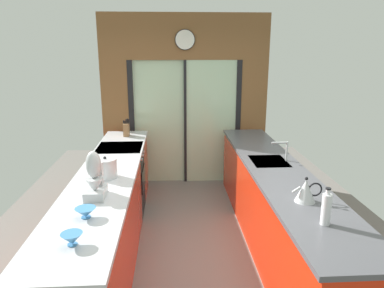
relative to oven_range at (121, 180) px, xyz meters
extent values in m
cube|color=slate|center=(0.91, -0.65, -0.47)|extent=(5.04, 7.60, 0.02)
cube|color=brown|center=(0.91, 1.15, 1.89)|extent=(2.64, 0.08, 0.70)
cube|color=#B2D1AD|center=(0.49, 1.17, 0.54)|extent=(0.80, 0.02, 2.00)
cube|color=#B2D1AD|center=(1.33, 1.13, 0.54)|extent=(0.80, 0.02, 2.00)
cube|color=black|center=(0.05, 1.15, 0.54)|extent=(0.08, 0.10, 2.00)
cube|color=black|center=(1.77, 1.15, 0.54)|extent=(0.08, 0.10, 2.00)
cube|color=black|center=(0.91, 1.15, 0.54)|extent=(0.04, 0.10, 2.00)
cube|color=brown|center=(-0.20, 1.15, 0.54)|extent=(0.42, 0.08, 2.00)
cube|color=brown|center=(2.02, 1.15, 0.54)|extent=(0.42, 0.08, 2.00)
cylinder|color=white|center=(0.91, 1.09, 1.84)|extent=(0.29, 0.03, 0.29)
torus|color=black|center=(0.91, 1.09, 1.84)|extent=(0.31, 0.02, 0.31)
cube|color=red|center=(0.00, -1.57, -0.02)|extent=(0.58, 2.55, 0.88)
cube|color=red|center=(0.00, 0.63, -0.02)|extent=(0.58, 0.65, 0.88)
cube|color=#BCBCC1|center=(0.00, -0.95, 0.44)|extent=(0.62, 3.80, 0.04)
cube|color=red|center=(1.82, -0.95, -0.02)|extent=(0.58, 3.80, 0.88)
cube|color=#4C4C51|center=(1.82, -0.95, 0.44)|extent=(0.62, 3.80, 0.04)
cube|color=#B7BABC|center=(1.80, -0.70, 0.44)|extent=(0.40, 0.48, 0.05)
cylinder|color=#B7BABC|center=(2.00, -0.70, 0.58)|extent=(0.02, 0.02, 0.23)
cylinder|color=#B7BABC|center=(1.91, -0.70, 0.68)|extent=(0.18, 0.02, 0.02)
cube|color=black|center=(0.00, 0.00, -0.02)|extent=(0.58, 0.60, 0.88)
cube|color=black|center=(0.29, 0.00, 0.02)|extent=(0.01, 0.48, 0.28)
cube|color=black|center=(0.00, 0.00, 0.45)|extent=(0.58, 0.60, 0.03)
cylinder|color=#B7BABC|center=(0.30, -0.18, 0.34)|extent=(0.02, 0.04, 0.04)
cylinder|color=#B7BABC|center=(0.30, 0.00, 0.34)|extent=(0.02, 0.04, 0.04)
cylinder|color=#B7BABC|center=(0.30, 0.18, 0.34)|extent=(0.02, 0.04, 0.04)
cylinder|color=teal|center=(0.02, -2.42, 0.47)|extent=(0.07, 0.07, 0.01)
cone|color=teal|center=(0.02, -2.42, 0.51)|extent=(0.14, 0.14, 0.08)
cylinder|color=teal|center=(0.02, -2.03, 0.47)|extent=(0.07, 0.07, 0.01)
cone|color=teal|center=(0.02, -2.03, 0.51)|extent=(0.16, 0.16, 0.07)
cube|color=brown|center=(0.02, 0.63, 0.56)|extent=(0.08, 0.14, 0.19)
cylinder|color=black|center=(-0.02, 0.63, 0.67)|extent=(0.02, 0.02, 0.06)
cylinder|color=black|center=(0.00, 0.63, 0.67)|extent=(0.02, 0.02, 0.05)
cylinder|color=black|center=(0.02, 0.63, 0.68)|extent=(0.02, 0.02, 0.07)
cylinder|color=black|center=(0.04, 0.63, 0.68)|extent=(0.02, 0.02, 0.08)
cylinder|color=black|center=(0.05, 0.63, 0.68)|extent=(0.02, 0.02, 0.08)
cube|color=#B7BABC|center=(0.02, -1.63, 0.50)|extent=(0.17, 0.26, 0.08)
cube|color=#B7BABC|center=(0.02, -1.53, 0.64)|extent=(0.10, 0.08, 0.20)
ellipsoid|color=#B7BABC|center=(0.02, -1.64, 0.76)|extent=(0.13, 0.12, 0.24)
cone|color=#B7BABC|center=(0.02, -1.66, 0.58)|extent=(0.15, 0.15, 0.13)
cylinder|color=#B7BABC|center=(0.02, -1.14, 0.56)|extent=(0.23, 0.23, 0.18)
cylinder|color=#B7BABC|center=(0.02, -1.14, 0.66)|extent=(0.23, 0.23, 0.01)
sphere|color=black|center=(0.02, -1.14, 0.67)|extent=(0.03, 0.03, 0.03)
cone|color=#B7BABC|center=(1.80, -1.83, 0.56)|extent=(0.17, 0.17, 0.19)
sphere|color=black|center=(1.80, -1.83, 0.67)|extent=(0.03, 0.03, 0.03)
cylinder|color=#B7BABC|center=(1.72, -1.83, 0.57)|extent=(0.08, 0.02, 0.07)
torus|color=black|center=(1.88, -1.83, 0.57)|extent=(0.12, 0.01, 0.12)
cylinder|color=silver|center=(1.80, -2.24, 0.58)|extent=(0.07, 0.07, 0.24)
cylinder|color=silver|center=(1.80, -2.24, 0.72)|extent=(0.03, 0.03, 0.04)
cylinder|color=black|center=(1.80, -2.24, 0.75)|extent=(0.04, 0.04, 0.01)
camera|label=1|loc=(0.68, -4.57, 1.72)|focal=33.53mm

